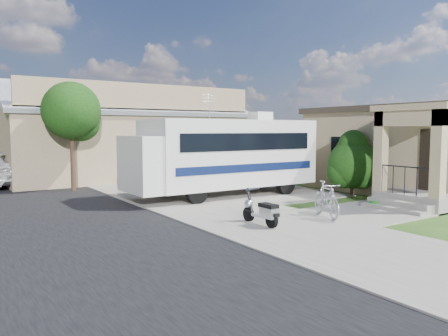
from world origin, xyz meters
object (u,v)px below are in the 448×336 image
bicycle (326,201)px  pickup_truck (5,168)px  motorhome (225,154)px  scooter (262,212)px  shrub (353,162)px  garden_hose (375,205)px

bicycle → pickup_truck: pickup_truck is taller
motorhome → scooter: size_ratio=5.36×
scooter → pickup_truck: (-4.46, 13.71, 0.36)m
scooter → pickup_truck: size_ratio=0.25×
motorhome → pickup_truck: 10.95m
motorhome → shrub: bearing=-30.5°
pickup_truck → garden_hose: bearing=117.6°
motorhome → bicycle: bearing=-89.4°
bicycle → garden_hose: bicycle is taller
motorhome → pickup_truck: (-6.60, 8.69, -0.88)m
motorhome → scooter: (-2.14, -5.02, -1.24)m
scooter → pickup_truck: 14.42m
garden_hose → bicycle: bearing=-172.0°
garden_hose → scooter: bearing=-177.4°
motorhome → garden_hose: size_ratio=18.47×
bicycle → garden_hose: size_ratio=4.20×
shrub → garden_hose: 3.00m
shrub → garden_hose: size_ratio=6.30×
shrub → bicycle: (-4.26, -2.65, -0.80)m
pickup_truck → garden_hose: size_ratio=13.79×
shrub → bicycle: bearing=-148.1°
bicycle → pickup_truck: bearing=139.0°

